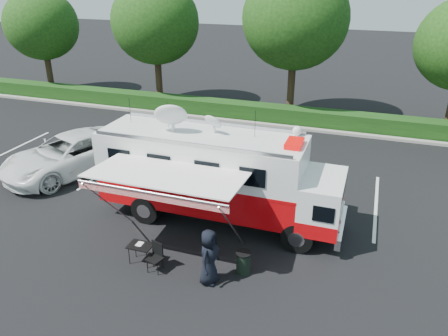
% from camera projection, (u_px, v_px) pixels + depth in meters
% --- Properties ---
extents(ground_plane, '(120.00, 120.00, 0.00)m').
position_uv_depth(ground_plane, '(220.00, 219.00, 16.30)').
color(ground_plane, black).
rests_on(ground_plane, ground).
extents(back_border, '(60.00, 6.14, 8.87)m').
position_uv_depth(back_border, '(314.00, 37.00, 24.98)').
color(back_border, '#9E998E').
rests_on(back_border, ground_plane).
extents(stall_lines, '(24.12, 5.50, 0.01)m').
position_uv_depth(stall_lines, '(232.00, 183.00, 19.03)').
color(stall_lines, silver).
rests_on(stall_lines, ground_plane).
extents(command_truck, '(8.80, 2.42, 4.23)m').
position_uv_depth(command_truck, '(217.00, 175.00, 15.58)').
color(command_truck, black).
rests_on(command_truck, ground_plane).
extents(awning, '(4.80, 2.49, 2.90)m').
position_uv_depth(awning, '(165.00, 179.00, 13.27)').
color(awning, white).
rests_on(awning, ground_plane).
extents(white_suv, '(4.94, 6.85, 1.73)m').
position_uv_depth(white_suv, '(72.00, 171.00, 20.19)').
color(white_suv, white).
rests_on(white_suv, ground_plane).
extents(person, '(0.63, 0.90, 1.77)m').
position_uv_depth(person, '(209.00, 281.00, 13.07)').
color(person, black).
rests_on(person, ground_plane).
extents(folding_table, '(0.76, 0.54, 0.65)m').
position_uv_depth(folding_table, '(140.00, 246.00, 13.68)').
color(folding_table, black).
rests_on(folding_table, ground_plane).
extents(folding_chair, '(0.54, 0.57, 0.92)m').
position_uv_depth(folding_chair, '(156.00, 254.00, 13.41)').
color(folding_chair, black).
rests_on(folding_chair, ground_plane).
extents(trash_bin, '(0.48, 0.48, 0.72)m').
position_uv_depth(trash_bin, '(243.00, 262.00, 13.32)').
color(trash_bin, black).
rests_on(trash_bin, ground_plane).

